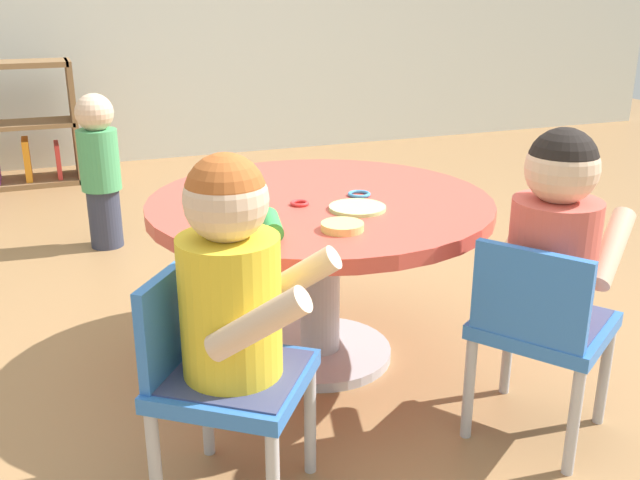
{
  "coord_description": "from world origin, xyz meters",
  "views": [
    {
      "loc": [
        -0.72,
        -1.86,
        1.09
      ],
      "look_at": [
        0.0,
        0.0,
        0.38
      ],
      "focal_mm": 40.4,
      "sensor_mm": 36.0,
      "label": 1
    }
  ],
  "objects_px": {
    "craft_scissors": "(247,193)",
    "seated_child_right": "(555,235)",
    "seated_child_left": "(232,278)",
    "child_chair_right": "(540,328)",
    "toddler_standing": "(100,167)",
    "rolling_pin": "(271,225)",
    "child_chair_left": "(219,374)",
    "craft_table": "(320,233)"
  },
  "relations": [
    {
      "from": "child_chair_left",
      "to": "seated_child_right",
      "type": "distance_m",
      "value": 0.85
    },
    {
      "from": "seated_child_right",
      "to": "child_chair_right",
      "type": "bearing_deg",
      "value": -146.39
    },
    {
      "from": "seated_child_right",
      "to": "craft_scissors",
      "type": "xyz_separation_m",
      "value": [
        -0.56,
        0.69,
        -0.02
      ]
    },
    {
      "from": "seated_child_right",
      "to": "rolling_pin",
      "type": "bearing_deg",
      "value": 153.39
    },
    {
      "from": "craft_table",
      "to": "seated_child_left",
      "type": "height_order",
      "value": "seated_child_left"
    },
    {
      "from": "seated_child_right",
      "to": "craft_scissors",
      "type": "height_order",
      "value": "seated_child_right"
    },
    {
      "from": "seated_child_left",
      "to": "child_chair_right",
      "type": "relative_size",
      "value": 0.95
    },
    {
      "from": "craft_scissors",
      "to": "rolling_pin",
      "type": "bearing_deg",
      "value": -96.77
    },
    {
      "from": "child_chair_left",
      "to": "seated_child_left",
      "type": "xyz_separation_m",
      "value": [
        0.03,
        -0.02,
        0.23
      ]
    },
    {
      "from": "rolling_pin",
      "to": "seated_child_left",
      "type": "bearing_deg",
      "value": -121.09
    },
    {
      "from": "craft_table",
      "to": "rolling_pin",
      "type": "height_order",
      "value": "rolling_pin"
    },
    {
      "from": "child_chair_right",
      "to": "seated_child_right",
      "type": "relative_size",
      "value": 1.05
    },
    {
      "from": "child_chair_left",
      "to": "toddler_standing",
      "type": "distance_m",
      "value": 1.81
    },
    {
      "from": "child_chair_left",
      "to": "toddler_standing",
      "type": "relative_size",
      "value": 0.8
    },
    {
      "from": "toddler_standing",
      "to": "rolling_pin",
      "type": "distance_m",
      "value": 1.58
    },
    {
      "from": "child_chair_right",
      "to": "craft_scissors",
      "type": "relative_size",
      "value": 3.79
    },
    {
      "from": "seated_child_left",
      "to": "rolling_pin",
      "type": "height_order",
      "value": "seated_child_left"
    },
    {
      "from": "toddler_standing",
      "to": "craft_scissors",
      "type": "xyz_separation_m",
      "value": [
        0.33,
        -1.16,
        0.15
      ]
    },
    {
      "from": "seated_child_left",
      "to": "craft_scissors",
      "type": "height_order",
      "value": "seated_child_left"
    },
    {
      "from": "seated_child_left",
      "to": "child_chair_left",
      "type": "bearing_deg",
      "value": 143.13
    },
    {
      "from": "seated_child_left",
      "to": "seated_child_right",
      "type": "xyz_separation_m",
      "value": [
        0.78,
        -0.02,
        0.0
      ]
    },
    {
      "from": "seated_child_right",
      "to": "rolling_pin",
      "type": "relative_size",
      "value": 2.22
    },
    {
      "from": "toddler_standing",
      "to": "craft_scissors",
      "type": "distance_m",
      "value": 1.22
    },
    {
      "from": "toddler_standing",
      "to": "craft_scissors",
      "type": "relative_size",
      "value": 4.75
    },
    {
      "from": "seated_child_left",
      "to": "craft_scissors",
      "type": "bearing_deg",
      "value": 71.87
    },
    {
      "from": "toddler_standing",
      "to": "child_chair_left",
      "type": "bearing_deg",
      "value": -87.49
    },
    {
      "from": "craft_scissors",
      "to": "toddler_standing",
      "type": "bearing_deg",
      "value": 105.87
    },
    {
      "from": "craft_scissors",
      "to": "seated_child_right",
      "type": "bearing_deg",
      "value": -50.62
    },
    {
      "from": "child_chair_left",
      "to": "rolling_pin",
      "type": "distance_m",
      "value": 0.41
    },
    {
      "from": "rolling_pin",
      "to": "craft_scissors",
      "type": "height_order",
      "value": "rolling_pin"
    },
    {
      "from": "child_chair_right",
      "to": "toddler_standing",
      "type": "height_order",
      "value": "toddler_standing"
    },
    {
      "from": "child_chair_right",
      "to": "craft_table",
      "type": "bearing_deg",
      "value": 120.68
    },
    {
      "from": "child_chair_right",
      "to": "craft_scissors",
      "type": "distance_m",
      "value": 0.91
    },
    {
      "from": "child_chair_right",
      "to": "rolling_pin",
      "type": "height_order",
      "value": "rolling_pin"
    },
    {
      "from": "craft_table",
      "to": "child_chair_right",
      "type": "distance_m",
      "value": 0.69
    },
    {
      "from": "craft_table",
      "to": "toddler_standing",
      "type": "bearing_deg",
      "value": 111.77
    },
    {
      "from": "craft_table",
      "to": "craft_scissors",
      "type": "bearing_deg",
      "value": 145.9
    },
    {
      "from": "child_chair_left",
      "to": "toddler_standing",
      "type": "xyz_separation_m",
      "value": [
        -0.08,
        1.81,
        0.05
      ]
    },
    {
      "from": "seated_child_left",
      "to": "rolling_pin",
      "type": "distance_m",
      "value": 0.34
    },
    {
      "from": "craft_scissors",
      "to": "seated_child_left",
      "type": "bearing_deg",
      "value": -108.13
    },
    {
      "from": "seated_child_right",
      "to": "toddler_standing",
      "type": "xyz_separation_m",
      "value": [
        -0.89,
        1.85,
        -0.17
      ]
    },
    {
      "from": "craft_table",
      "to": "child_chair_left",
      "type": "xyz_separation_m",
      "value": [
        -0.43,
        -0.52,
        -0.1
      ]
    }
  ]
}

